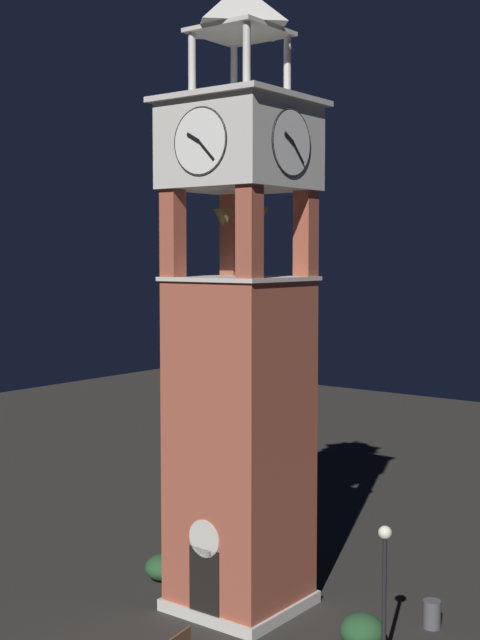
# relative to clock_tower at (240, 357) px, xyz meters

# --- Properties ---
(ground) EXTENTS (80.00, 80.00, 0.00)m
(ground) POSITION_rel_clock_tower_xyz_m (0.00, 0.00, -7.65)
(ground) COLOR #2A2925
(clock_tower) EXTENTS (3.97, 3.97, 18.78)m
(clock_tower) POSITION_rel_clock_tower_xyz_m (0.00, 0.00, 0.00)
(clock_tower) COLOR #9E4C38
(clock_tower) RESTS_ON ground
(lamp_post) EXTENTS (0.36, 0.36, 3.73)m
(lamp_post) POSITION_rel_clock_tower_xyz_m (5.34, -0.81, -5.05)
(lamp_post) COLOR black
(lamp_post) RESTS_ON ground
(trash_bin) EXTENTS (0.52, 0.52, 0.80)m
(trash_bin) POSITION_rel_clock_tower_xyz_m (5.32, 2.13, -7.25)
(trash_bin) COLOR #4C4C51
(trash_bin) RESTS_ON ground
(shrub_near_entry) EXTENTS (0.90, 0.90, 1.07)m
(shrub_near_entry) POSITION_rel_clock_tower_xyz_m (-0.40, 2.36, -7.11)
(shrub_near_entry) COLOR #234C28
(shrub_near_entry) RESTS_ON ground
(shrub_left_of_tower) EXTENTS (1.25, 1.25, 0.93)m
(shrub_left_of_tower) POSITION_rel_clock_tower_xyz_m (4.37, -0.22, -7.18)
(shrub_left_of_tower) COLOR #234C28
(shrub_left_of_tower) RESTS_ON ground
(shrub_behind_bench) EXTENTS (1.26, 1.26, 0.84)m
(shrub_behind_bench) POSITION_rel_clock_tower_xyz_m (-3.31, 0.19, -7.23)
(shrub_behind_bench) COLOR #234C28
(shrub_behind_bench) RESTS_ON ground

